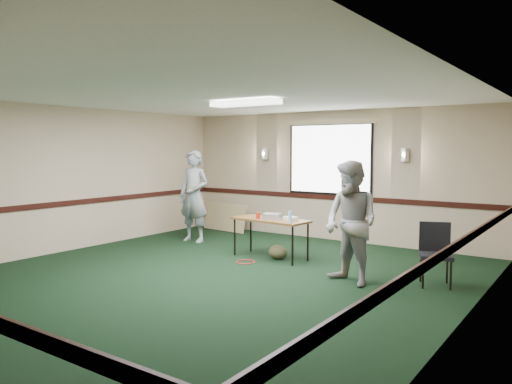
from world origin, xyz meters
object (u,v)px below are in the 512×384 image
Objects in this scene: projector at (272,216)px; conference_chair at (435,249)px; folding_table at (270,222)px; person_left at (194,196)px; person_right at (351,223)px.

conference_chair is at bearing -18.23° from projector.
projector is at bearing 9.00° from folding_table.
person_right is (4.01, -1.16, -0.07)m from person_left.
person_left is at bearing 152.81° from projector.
projector is at bearing -14.82° from person_left.
person_right is (1.86, -0.75, 0.23)m from folding_table.
person_left reaches higher than folding_table.
folding_table is at bearing 179.42° from person_right.
projector is 0.33× the size of conference_chair.
person_left reaches higher than projector.
person_left is at bearing 152.90° from conference_chair.
person_right is at bearing -39.21° from projector.
conference_chair reaches higher than folding_table.
person_right reaches higher than folding_table.
person_left is at bearing 174.19° from folding_table.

